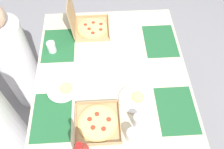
{
  "coord_description": "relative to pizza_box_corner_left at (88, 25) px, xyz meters",
  "views": [
    {
      "loc": [
        -1.0,
        0.06,
        2.2
      ],
      "look_at": [
        0.0,
        0.0,
        0.76
      ],
      "focal_mm": 37.6,
      "sensor_mm": 36.0,
      "label": 1
    }
  ],
  "objects": [
    {
      "name": "cup_red",
      "position": [
        -0.89,
        -0.32,
        0.0
      ],
      "size": [
        0.07,
        0.07,
        0.1
      ],
      "primitive_type": "cylinder",
      "color": "silver",
      "rests_on": "dining_table"
    },
    {
      "name": "plate_far_right",
      "position": [
        -0.6,
        0.18,
        -0.04
      ],
      "size": [
        0.22,
        0.22,
        0.03
      ],
      "color": "white",
      "rests_on": "dining_table"
    },
    {
      "name": "diner_right_seat",
      "position": [
        -0.17,
        0.65,
        -0.28
      ],
      "size": [
        0.32,
        0.32,
        1.18
      ],
      "color": "white",
      "rests_on": "ground_plane"
    },
    {
      "name": "ground_plane",
      "position": [
        -0.48,
        -0.18,
        -0.81
      ],
      "size": [
        6.0,
        6.0,
        0.0
      ],
      "primitive_type": "plane",
      "color": "gray"
    },
    {
      "name": "placemat_near_left",
      "position": [
        -0.8,
        -0.59,
        -0.05
      ],
      "size": [
        0.36,
        0.26,
        0.0
      ],
      "primitive_type": "cube",
      "color": "#236638",
      "rests_on": "dining_table"
    },
    {
      "name": "placemat_far_left",
      "position": [
        -0.8,
        0.24,
        -0.05
      ],
      "size": [
        0.36,
        0.26,
        0.0
      ],
      "primitive_type": "cube",
      "color": "#236638",
      "rests_on": "dining_table"
    },
    {
      "name": "placemat_far_right",
      "position": [
        -0.17,
        0.24,
        -0.05
      ],
      "size": [
        0.36,
        0.26,
        0.0
      ],
      "primitive_type": "cube",
      "color": "#236638",
      "rests_on": "dining_table"
    },
    {
      "name": "fork_by_far_left",
      "position": [
        -0.36,
        -0.17,
        -0.05
      ],
      "size": [
        0.19,
        0.03,
        0.0
      ],
      "primitive_type": "cube",
      "rotation": [
        0.0,
        0.0,
        3.05
      ],
      "color": "#B7B7BC",
      "rests_on": "dining_table"
    },
    {
      "name": "fork_by_near_right",
      "position": [
        -0.13,
        -0.34,
        -0.05
      ],
      "size": [
        0.09,
        0.18,
        0.0
      ],
      "primitive_type": "cube",
      "rotation": [
        0.0,
        0.0,
        4.32
      ],
      "color": "#B7B7BC",
      "rests_on": "dining_table"
    },
    {
      "name": "cup_clear_left",
      "position": [
        -0.98,
        -0.27,
        -0.0
      ],
      "size": [
        0.07,
        0.07,
        0.1
      ],
      "primitive_type": "cylinder",
      "color": "silver",
      "rests_on": "dining_table"
    },
    {
      "name": "placemat_near_right",
      "position": [
        -0.17,
        -0.59,
        -0.05
      ],
      "size": [
        0.36,
        0.26,
        0.0
      ],
      "primitive_type": "cube",
      "color": "#236638",
      "rests_on": "dining_table"
    },
    {
      "name": "cup_clear_right",
      "position": [
        -0.23,
        0.29,
        -0.0
      ],
      "size": [
        0.07,
        0.07,
        0.09
      ],
      "primitive_type": "cylinder",
      "color": "silver",
      "rests_on": "dining_table"
    },
    {
      "name": "diner_left_seat",
      "position": [
        -0.8,
        0.65,
        -0.26
      ],
      "size": [
        0.32,
        0.32,
        1.21
      ],
      "color": "white",
      "rests_on": "ground_plane"
    },
    {
      "name": "pizza_box_corner_left",
      "position": [
        0.0,
        0.0,
        0.0
      ],
      "size": [
        0.29,
        0.31,
        0.33
      ],
      "color": "tan",
      "rests_on": "dining_table"
    },
    {
      "name": "dining_table",
      "position": [
        -0.48,
        -0.18,
        -0.15
      ],
      "size": [
        1.41,
        1.14,
        0.76
      ],
      "color": "#3F3328",
      "rests_on": "ground_plane"
    },
    {
      "name": "pizza_box_edge_far",
      "position": [
        -0.87,
        -0.06,
        -0.04
      ],
      "size": [
        0.29,
        0.29,
        0.04
      ],
      "color": "tan",
      "rests_on": "dining_table"
    },
    {
      "name": "plate_middle",
      "position": [
        -0.71,
        -0.32,
        -0.04
      ],
      "size": [
        0.22,
        0.22,
        0.03
      ],
      "color": "white",
      "rests_on": "dining_table"
    }
  ]
}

